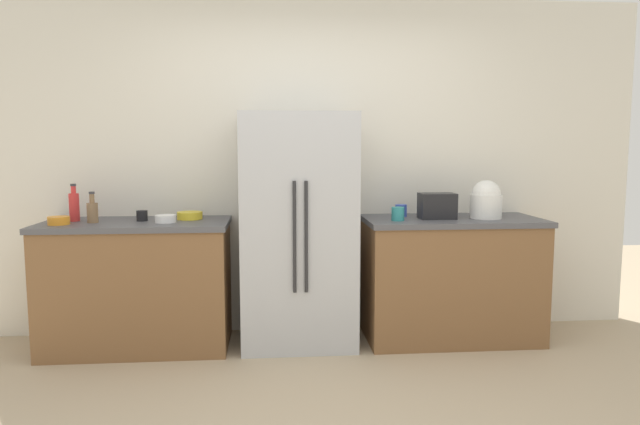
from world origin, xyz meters
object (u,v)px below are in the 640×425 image
Objects in this scene: bowl_a at (166,219)px; bowl_c at (190,216)px; bottle_a at (92,211)px; cup_a at (398,214)px; rice_cooker at (486,200)px; bowl_b at (59,221)px; toaster at (437,206)px; cup_b at (142,216)px; bottle_b at (74,206)px; cup_c at (401,210)px; refrigerator at (298,230)px.

bowl_c is (0.15, 0.18, 0.00)m from bowl_a.
cup_a is at bearing -2.11° from bottle_a.
rice_cooker reaches higher than bowl_b.
rice_cooker is (0.37, -0.01, 0.04)m from toaster.
rice_cooker reaches higher than cup_a.
cup_b is 0.34m from bowl_c.
bowl_b is (-2.70, -0.10, -0.07)m from toaster.
rice_cooker reaches higher than bottle_b.
bottle_b is 1.45× the size of bowl_c.
bottle_b is 3.43× the size of cup_b.
cup_c is 0.62× the size of bowl_b.
bowl_b is at bearing -178.31° from rice_cooker.
cup_c is at bearing 164.12° from rice_cooker.
bottle_b reaches higher than bowl_b.
rice_cooker is 2.87m from bottle_a.
refrigerator is at bearing 178.86° from toaster.
cup_c is 1.60m from bowl_c.
rice_cooker is 1.97× the size of bowl_b.
bowl_b is 0.89m from bowl_c.
refrigerator is at bearing 178.88° from rice_cooker.
bottle_b reaches higher than cup_c.
toaster is 2.49m from bottle_a.
cup_a is 1.10× the size of cup_c.
bottle_a reaches higher than bowl_b.
bowl_a is at bearing -11.12° from bottle_b.
bowl_a is (-1.98, -0.05, -0.07)m from toaster.
toaster is 2.91× the size of cup_c.
cup_a is 1.67m from bowl_a.
bottle_b is 0.49m from cup_b.
bottle_b is at bearing -176.78° from bowl_c.
toaster is 1.78× the size of bowl_a.
bottle_b is at bearing 168.88° from bowl_a.
bowl_c is at bearing 50.51° from bowl_a.
cup_c is at bearing 144.70° from toaster.
refrigerator is 0.95m from bowl_a.
rice_cooker reaches higher than toaster.
toaster reaches higher than cup_b.
rice_cooker is 0.70m from cup_a.
refrigerator is 7.76× the size of bottle_a.
toaster is 3.34× the size of cup_b.
bottle_b reaches higher than cup_b.
cup_c is 2.48m from bowl_b.
bowl_b is at bearing -105.16° from bottle_b.
bowl_c is (-1.84, 0.13, -0.07)m from toaster.
bowl_b is (-1.66, -0.12, 0.11)m from refrigerator.
bottle_a is 2.44× the size of cup_c.
bottle_a is at bearing 177.89° from cup_a.
bowl_b is (-0.20, -0.08, -0.05)m from bottle_a.
rice_cooker is at bearing 7.21° from cup_a.
bowl_a is (0.67, -0.13, -0.08)m from bottle_b.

